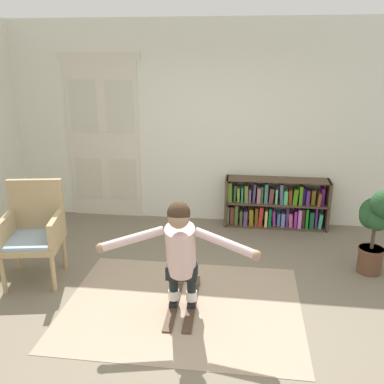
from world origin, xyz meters
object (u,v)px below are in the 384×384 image
at_px(bookshelf, 274,205).
at_px(person_skier, 181,249).
at_px(potted_plant, 377,220).
at_px(skis_pair, 183,302).
at_px(wicker_chair, 34,229).

relative_size(bookshelf, person_skier, 1.02).
height_order(potted_plant, person_skier, person_skier).
height_order(potted_plant, skis_pair, potted_plant).
height_order(bookshelf, wicker_chair, wicker_chair).
xyz_separation_m(bookshelf, wicker_chair, (-2.71, -1.88, 0.25)).
bearing_deg(wicker_chair, person_skier, -16.27).
distance_m(potted_plant, person_skier, 2.32).
relative_size(wicker_chair, person_skier, 0.75).
xyz_separation_m(bookshelf, potted_plant, (1.05, -1.29, 0.33)).
distance_m(wicker_chair, potted_plant, 3.81).
xyz_separation_m(wicker_chair, potted_plant, (3.76, 0.59, 0.08)).
relative_size(potted_plant, skis_pair, 1.09).
bearing_deg(skis_pair, potted_plant, 24.39).
bearing_deg(bookshelf, wicker_chair, -145.36).
bearing_deg(skis_pair, wicker_chair, 168.75).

